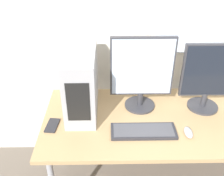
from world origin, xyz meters
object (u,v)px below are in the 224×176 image
Objects in this scene: cell_phone at (52,125)px; monitor_main at (142,72)px; keyboard at (143,131)px; mouse at (188,132)px; pc_tower at (81,82)px; monitor_right_near at (209,77)px.

monitor_main is at bearing 26.03° from cell_phone.
cell_phone is (-0.59, 0.07, -0.01)m from keyboard.
cell_phone is at bearing -160.22° from monitor_main.
keyboard is at bearing 175.43° from mouse.
pc_tower is at bearing 50.73° from cell_phone.
pc_tower is 1.18× the size of keyboard.
cell_phone is at bearing -169.58° from monitor_right_near.
pc_tower is 0.99× the size of monitor_right_near.
keyboard is 0.28m from mouse.
monitor_right_near is 1.19× the size of keyboard.
monitor_main reaches higher than cell_phone.
monitor_right_near reaches higher than pc_tower.
monitor_main is (0.41, 0.03, 0.06)m from pc_tower.
monitor_right_near is at bearing 58.01° from mouse.
monitor_right_near is 1.10m from cell_phone.
mouse is at bearing -48.83° from monitor_main.
mouse is (-0.18, -0.29, -0.24)m from monitor_right_near.
keyboard is 3.85× the size of mouse.
keyboard is (0.40, -0.26, -0.21)m from pc_tower.
monitor_right_near reaches higher than mouse.
monitor_main reaches higher than mouse.
keyboard is 2.83× the size of cell_phone.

